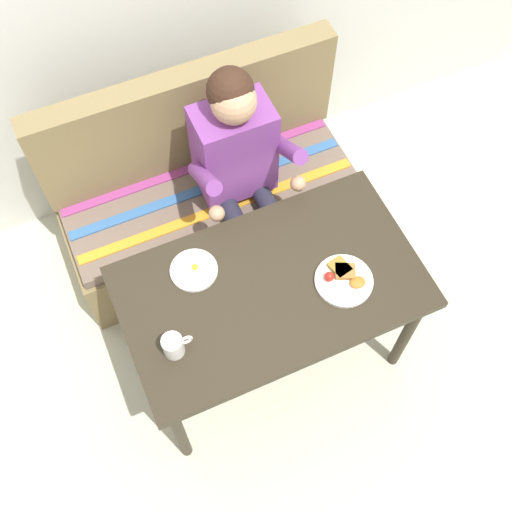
{
  "coord_description": "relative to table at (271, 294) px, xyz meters",
  "views": [
    {
      "loc": [
        -0.51,
        -1.0,
        2.99
      ],
      "look_at": [
        0.0,
        0.15,
        0.72
      ],
      "focal_mm": 44.76,
      "sensor_mm": 36.0,
      "label": 1
    }
  ],
  "objects": [
    {
      "name": "ground_plane",
      "position": [
        0.0,
        0.0,
        -0.65
      ],
      "size": [
        8.0,
        8.0,
        0.0
      ],
      "primitive_type": "plane",
      "color": "beige"
    },
    {
      "name": "person",
      "position": [
        0.12,
        0.59,
        0.09
      ],
      "size": [
        0.45,
        0.61,
        1.21
      ],
      "color": "#763985",
      "rests_on": "ground"
    },
    {
      "name": "plate_eggs",
      "position": [
        -0.26,
        0.18,
        0.09
      ],
      "size": [
        0.19,
        0.19,
        0.04
      ],
      "color": "white",
      "rests_on": "table"
    },
    {
      "name": "couch",
      "position": [
        0.0,
        0.76,
        -0.32
      ],
      "size": [
        1.44,
        0.56,
        1.0
      ],
      "color": "olive",
      "rests_on": "ground"
    },
    {
      "name": "table",
      "position": [
        0.0,
        0.0,
        0.0
      ],
      "size": [
        1.2,
        0.7,
        0.73
      ],
      "color": "#2C261A",
      "rests_on": "ground"
    },
    {
      "name": "plate_breakfast",
      "position": [
        0.27,
        -0.1,
        0.1
      ],
      "size": [
        0.23,
        0.23,
        0.05
      ],
      "color": "white",
      "rests_on": "table"
    },
    {
      "name": "coffee_mug",
      "position": [
        -0.44,
        -0.1,
        0.13
      ],
      "size": [
        0.12,
        0.08,
        0.1
      ],
      "color": "white",
      "rests_on": "table"
    }
  ]
}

